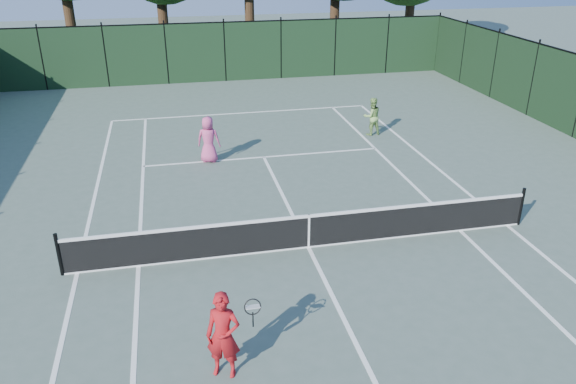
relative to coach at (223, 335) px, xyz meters
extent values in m
plane|color=#4B5C51|center=(2.51, 3.96, -0.83)|extent=(90.00, 90.00, 0.00)
cube|color=white|center=(-2.97, 3.96, -0.83)|extent=(0.10, 23.77, 0.01)
cube|color=white|center=(8.00, 3.96, -0.83)|extent=(0.10, 23.77, 0.01)
cube|color=white|center=(-1.60, 3.96, -0.83)|extent=(0.10, 23.77, 0.01)
cube|color=white|center=(6.63, 3.96, -0.83)|extent=(0.10, 23.77, 0.01)
cube|color=white|center=(2.51, 15.84, -0.83)|extent=(10.97, 0.10, 0.01)
cube|color=white|center=(2.51, 10.36, -0.83)|extent=(8.23, 0.10, 0.01)
cube|color=white|center=(2.51, 3.96, -0.83)|extent=(0.10, 12.80, 0.01)
cube|color=black|center=(2.51, 3.96, -0.38)|extent=(11.60, 0.03, 0.85)
cube|color=white|center=(2.51, 3.96, 0.04)|extent=(11.60, 0.05, 0.07)
cube|color=white|center=(2.51, 3.96, -0.81)|extent=(11.60, 0.05, 0.04)
cube|color=white|center=(2.51, 3.96, -0.38)|extent=(0.05, 0.04, 0.91)
cylinder|color=black|center=(-3.29, 3.96, -0.30)|extent=(0.09, 0.09, 1.06)
cylinder|color=black|center=(8.31, 3.96, -0.30)|extent=(0.09, 0.09, 1.06)
cube|color=black|center=(2.51, 21.96, 0.67)|extent=(24.00, 0.05, 3.00)
cylinder|color=black|center=(-5.49, 25.96, 1.57)|extent=(0.56, 0.56, 4.80)
cylinder|color=black|center=(-0.49, 25.76, 1.32)|extent=(0.56, 0.56, 4.30)
cylinder|color=black|center=(4.51, 26.26, 1.67)|extent=(0.56, 0.56, 5.00)
cylinder|color=black|center=(9.51, 25.56, 1.47)|extent=(0.56, 0.56, 4.60)
cylinder|color=black|center=(14.51, 26.06, 1.37)|extent=(0.56, 0.56, 4.40)
imported|color=#AC1319|center=(0.00, 0.00, 0.00)|extent=(0.71, 0.59, 1.66)
cylinder|color=black|center=(0.54, 0.17, 0.12)|extent=(0.03, 0.03, 0.30)
torus|color=black|center=(0.54, 0.17, 0.39)|extent=(0.30, 0.10, 0.30)
imported|color=#C9477F|center=(0.63, 10.35, -0.04)|extent=(0.89, 0.71, 1.59)
imported|color=#7FAB55|center=(7.02, 11.90, -0.10)|extent=(0.77, 0.63, 1.46)
camera|label=1|loc=(-0.55, -7.77, 6.23)|focal=35.00mm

